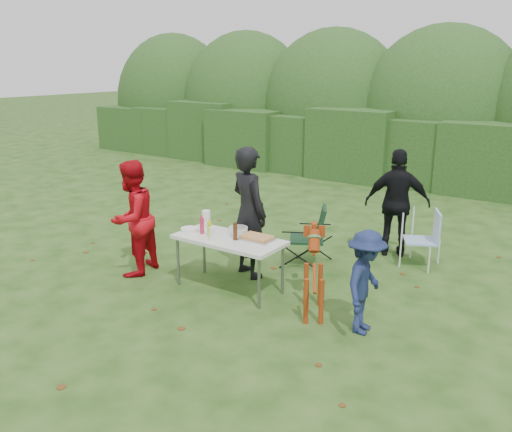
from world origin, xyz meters
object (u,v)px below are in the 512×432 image
Objects in this scene: person_cook at (249,212)px; mustard_bottle at (209,229)px; ketchup_bottle at (202,226)px; dog at (314,277)px; beer_bottle at (235,231)px; camping_chair at (307,235)px; person_red_jacket at (132,218)px; child at (365,282)px; lawn_chair at (421,238)px; paper_towel_roll at (206,219)px; folding_table at (229,242)px; person_black_puffy at (397,203)px.

person_cook is 9.47× the size of mustard_bottle.
person_cook reaches higher than mustard_bottle.
dog is at bearing 1.18° from ketchup_bottle.
beer_bottle is at bearing 11.39° from mustard_bottle.
ketchup_bottle is (-0.34, -0.64, -0.10)m from person_cook.
person_cook is 2.04× the size of camping_chair.
person_cook reaches higher than camping_chair.
person_red_jacket is 3.53m from child.
ketchup_bottle is at bearing 93.89° from person_red_jacket.
lawn_chair is at bearing -175.60° from camping_chair.
ketchup_bottle is at bearing 61.60° from dog.
child is 2.44m from ketchup_bottle.
person_cook is at bearing 76.33° from mustard_bottle.
child is 4.71× the size of paper_towel_roll.
child is (3.51, 0.24, -0.23)m from person_red_jacket.
dog is at bearing 2.87° from mustard_bottle.
person_cook reaches higher than dog.
paper_towel_roll reaches higher than dog.
camping_chair is (-0.92, 1.45, -0.02)m from dog.
mustard_bottle is 0.18m from ketchup_bottle.
ketchup_bottle is 0.85× the size of paper_towel_roll.
ketchup_bottle is (-2.43, 0.03, 0.24)m from child.
dog is at bearing -0.68° from folding_table.
person_red_jacket is at bearing 14.32° from camping_chair.
person_cook is 1.10× the size of person_black_puffy.
person_black_puffy is 3.20m from ketchup_bottle.
camping_chair is 4.64× the size of mustard_bottle.
person_cook is at bearing 108.95° from beer_bottle.
camping_chair is (1.90, 1.75, -0.38)m from person_red_jacket.
beer_bottle reaches higher than dog.
beer_bottle is at bearing 90.46° from person_red_jacket.
child is at bearing -125.15° from dog.
camping_chair is (0.48, 0.84, -0.48)m from person_cook.
child is at bearing -2.38° from folding_table.
beer_bottle is at bearing 27.70° from lawn_chair.
person_cook reaches higher than child.
person_black_puffy reaches higher than paper_towel_roll.
camping_chair is at bearing 74.61° from folding_table.
paper_towel_roll is (0.98, 0.49, 0.03)m from person_red_jacket.
lawn_chair is 3.34m from ketchup_bottle.
person_red_jacket is (-1.42, -0.91, -0.10)m from person_cook.
person_red_jacket reaches higher than dog.
person_red_jacket is at bearing -153.53° from paper_towel_roll.
person_red_jacket is 1.11m from ketchup_bottle.
mustard_bottle is 0.91× the size of ketchup_bottle.
person_red_jacket is 1.81× the size of camping_chair.
lawn_chair is 3.37× the size of paper_towel_roll.
ketchup_bottle is (-1.78, -2.66, -0.01)m from person_black_puffy.
ketchup_bottle is (-2.28, -2.42, 0.41)m from lawn_chair.
lawn_chair is at bearing 42.71° from paper_towel_roll.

